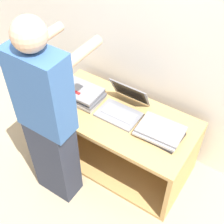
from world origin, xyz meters
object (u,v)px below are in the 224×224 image
laptop_open (122,107)px  person (48,122)px  laptop_stack_left (82,94)px  laptop_stack_right (160,132)px

laptop_open → person: person is taller
person → laptop_stack_left: bearing=101.1°
laptop_stack_left → person: 0.53m
laptop_stack_left → laptop_stack_right: 0.75m
person → laptop_stack_right: bearing=37.7°
person → laptop_open: bearing=63.8°
laptop_open → laptop_stack_left: size_ratio=0.95×
laptop_stack_right → person: 0.84m
laptop_open → laptop_stack_left: laptop_open is taller
laptop_stack_right → laptop_open: bearing=171.3°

